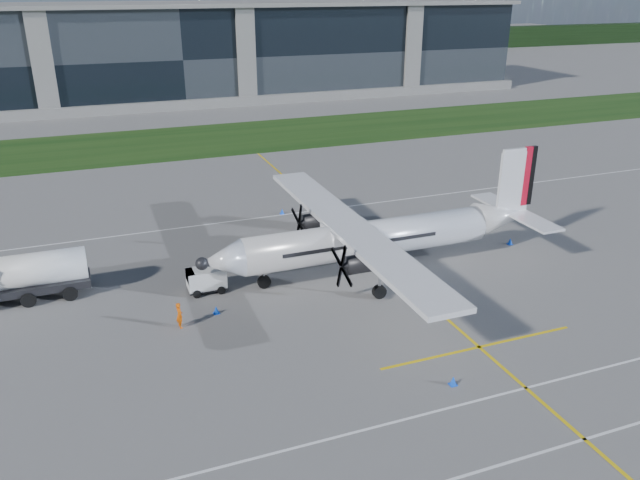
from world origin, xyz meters
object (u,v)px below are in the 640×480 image
safety_cone_nose_stbd (205,283)px  baggage_tug (206,280)px  ground_crew_person (179,313)px  safety_cone_tail (510,241)px  fuel_tanker_truck (14,279)px  safety_cone_nose_port (216,310)px  safety_cone_portwing (453,381)px  turboprop_aircraft (380,217)px  safety_cone_stbdwing (282,211)px

safety_cone_nose_stbd → baggage_tug: bearing=-93.0°
ground_crew_person → safety_cone_tail: (25.56, 3.55, -0.65)m
fuel_tanker_truck → safety_cone_nose_port: (11.29, -6.10, -1.25)m
safety_cone_portwing → safety_cone_nose_port: size_ratio=1.00×
safety_cone_portwing → safety_cone_nose_port: (-9.45, 11.35, 0.00)m
ground_crew_person → safety_cone_nose_stbd: ground_crew_person is taller
baggage_tug → safety_cone_tail: (23.20, -0.46, -0.53)m
safety_cone_portwing → baggage_tug: bearing=122.9°
safety_cone_nose_stbd → safety_cone_nose_port: bearing=-91.7°
safety_cone_nose_port → safety_cone_nose_stbd: 3.90m
baggage_tug → safety_cone_tail: 23.21m
turboprop_aircraft → ground_crew_person: 14.83m
turboprop_aircraft → safety_cone_portwing: 14.30m
safety_cone_portwing → safety_cone_stbdwing: bearing=90.9°
fuel_tanker_truck → safety_cone_nose_stbd: size_ratio=16.01×
turboprop_aircraft → safety_cone_nose_port: 12.64m
baggage_tug → safety_cone_nose_stbd: size_ratio=5.20×
fuel_tanker_truck → ground_crew_person: bearing=-37.7°
safety_cone_stbdwing → safety_cone_portwing: bearing=-89.1°
safety_cone_tail → baggage_tug: bearing=178.9°
safety_cone_nose_port → safety_cone_nose_stbd: same height
safety_cone_tail → safety_cone_nose_stbd: 23.19m
baggage_tug → safety_cone_stbdwing: 15.16m
baggage_tug → safety_cone_nose_port: baggage_tug is taller
safety_cone_stbdwing → safety_cone_nose_stbd: size_ratio=1.00×
baggage_tug → safety_cone_nose_stbd: baggage_tug is taller
turboprop_aircraft → safety_cone_nose_stbd: size_ratio=51.29×
safety_cone_nose_stbd → fuel_tanker_truck: bearing=169.1°
fuel_tanker_truck → safety_cone_tail: size_ratio=16.01×
fuel_tanker_truck → safety_cone_portwing: bearing=-40.1°
ground_crew_person → safety_cone_nose_stbd: bearing=-36.4°
fuel_tanker_truck → safety_cone_tail: 34.75m
safety_cone_tail → safety_cone_nose_port: bearing=-173.4°
fuel_tanker_truck → turboprop_aircraft: bearing=-9.4°
safety_cone_tail → safety_cone_nose_stbd: size_ratio=1.00×
turboprop_aircraft → safety_cone_tail: 11.93m
turboprop_aircraft → safety_cone_portwing: size_ratio=51.29×
safety_cone_portwing → safety_cone_nose_stbd: size_ratio=1.00×
ground_crew_person → safety_cone_stbdwing: (11.33, 16.22, -0.65)m
safety_cone_nose_port → baggage_tug: bearing=88.6°
safety_cone_tail → fuel_tanker_truck: bearing=174.4°
safety_cone_stbdwing → safety_cone_nose_port: same height
fuel_tanker_truck → baggage_tug: bearing=-14.6°
baggage_tug → safety_cone_nose_stbd: bearing=87.0°
turboprop_aircraft → fuel_tanker_truck: size_ratio=3.20×
ground_crew_person → safety_cone_tail: ground_crew_person is taller
turboprop_aircraft → safety_cone_nose_port: (-11.91, -2.27, -3.60)m
fuel_tanker_truck → safety_cone_nose_stbd: bearing=-10.9°
ground_crew_person → safety_cone_tail: 25.82m
turboprop_aircraft → safety_cone_tail: (11.37, 0.42, -3.60)m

